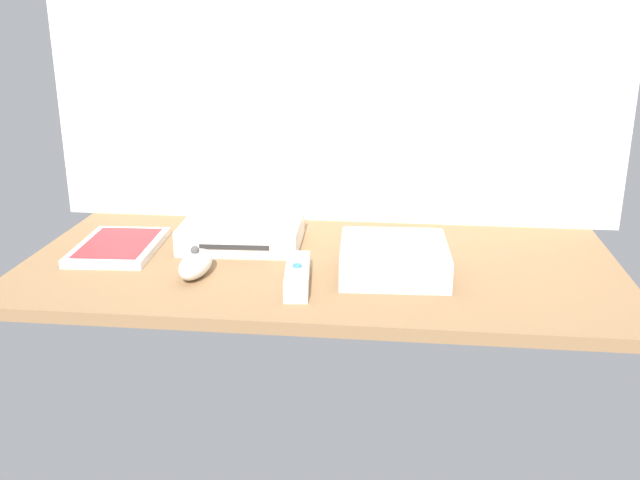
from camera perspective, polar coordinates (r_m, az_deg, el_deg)
name	(u,v)px	position (r cm, az deg, el deg)	size (l,w,h in cm)	color
ground_plane	(320,268)	(120.79, 0.00, -2.25)	(100.00, 48.00, 2.00)	#936D47
back_wall	(335,56)	(137.66, 1.19, 14.45)	(110.00, 1.20, 64.00)	white
game_console	(242,233)	(129.46, -6.20, 0.60)	(21.64, 17.16, 4.40)	white
mini_computer	(394,258)	(115.24, 5.90, -1.47)	(17.80, 17.80, 5.30)	silver
game_case	(118,247)	(130.73, -15.76, -0.50)	(14.63, 19.72, 1.56)	white
remote_wand	(297,276)	(110.69, -1.81, -2.87)	(5.13, 15.10, 3.40)	white
remote_nunchuk	(196,264)	(115.68, -9.87, -1.90)	(5.13, 10.30, 5.10)	white
remote_classic_pad	(234,216)	(128.38, -6.89, 1.92)	(15.68, 10.64, 2.40)	white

